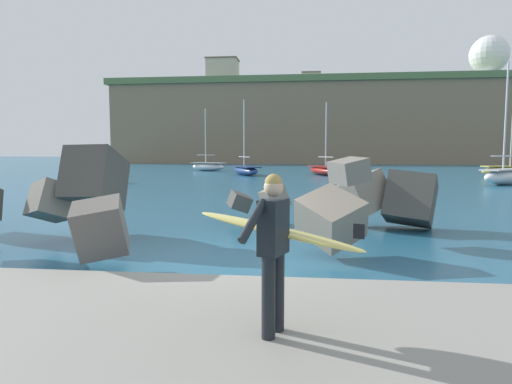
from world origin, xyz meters
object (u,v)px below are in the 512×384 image
(boat_near_centre, at_px, (208,166))
(boat_mid_centre, at_px, (324,170))
(surfer_with_board, at_px, (275,240))
(boat_mid_right, at_px, (505,176))
(boat_near_left, at_px, (90,173))
(station_building_central, at_px, (223,73))
(station_building_west, at_px, (311,84))
(boat_near_right, at_px, (245,170))
(radar_dome, at_px, (489,58))

(boat_near_centre, relative_size, boat_mid_centre, 1.05)
(surfer_with_board, distance_m, boat_mid_right, 30.56)
(surfer_with_board, xyz_separation_m, boat_near_centre, (-11.30, 46.67, -0.70))
(boat_near_left, distance_m, boat_mid_centre, 21.60)
(boat_near_left, xyz_separation_m, station_building_central, (-2.04, 64.62, 18.82))
(boat_near_left, height_order, station_building_west, station_building_west)
(boat_near_right, distance_m, station_building_west, 71.99)
(station_building_west, bearing_deg, boat_near_left, -102.15)
(boat_near_centre, height_order, boat_near_right, boat_near_centre)
(boat_near_left, height_order, boat_near_centre, boat_near_centre)
(boat_mid_centre, height_order, station_building_west, station_building_west)
(boat_near_centre, height_order, radar_dome, radar_dome)
(boat_mid_right, xyz_separation_m, radar_dome, (24.39, 67.30, 21.31))
(boat_near_left, xyz_separation_m, boat_near_right, (10.33, 11.09, -0.18))
(station_building_central, bearing_deg, boat_mid_right, -63.54)
(station_building_central, bearing_deg, boat_mid_centre, -69.18)
(station_building_west, bearing_deg, radar_dome, -18.79)
(surfer_with_board, relative_size, boat_mid_centre, 0.30)
(surfer_with_board, bearing_deg, boat_mid_centre, 86.92)
(radar_dome, relative_size, station_building_central, 1.47)
(station_building_west, distance_m, station_building_central, 24.89)
(boat_near_right, height_order, boat_mid_centre, boat_near_right)
(boat_mid_centre, distance_m, boat_mid_right, 16.63)
(boat_near_centre, relative_size, boat_mid_right, 0.89)
(surfer_with_board, xyz_separation_m, boat_mid_centre, (2.09, 38.72, -0.77))
(boat_near_right, bearing_deg, station_building_west, 84.26)
(radar_dome, bearing_deg, boat_near_right, -127.84)
(boat_near_left, relative_size, boat_mid_centre, 0.60)
(boat_mid_centre, xyz_separation_m, station_building_central, (-20.02, 52.65, 19.00))
(boat_near_centre, bearing_deg, boat_mid_right, -37.63)
(radar_dome, bearing_deg, boat_near_left, -128.74)
(boat_near_right, relative_size, station_building_central, 1.07)
(surfer_with_board, relative_size, boat_mid_right, 0.25)
(surfer_with_board, height_order, boat_near_left, boat_near_left)
(surfer_with_board, bearing_deg, boat_mid_right, 62.66)
(boat_near_left, distance_m, station_building_west, 84.16)
(boat_mid_centre, xyz_separation_m, boat_mid_right, (11.95, -11.58, 0.12))
(boat_mid_right, bearing_deg, boat_mid_centre, 135.90)
(boat_near_left, xyz_separation_m, radar_dome, (54.31, 67.69, 21.25))
(boat_near_right, bearing_deg, radar_dome, 52.16)
(boat_near_centre, bearing_deg, radar_dome, 43.85)
(boat_mid_right, height_order, station_building_west, station_building_west)
(surfer_with_board, distance_m, boat_near_left, 31.12)
(boat_near_left, distance_m, boat_near_right, 15.16)
(boat_near_centre, xyz_separation_m, station_building_central, (-6.63, 44.69, 18.93))
(station_building_west, relative_size, station_building_central, 1.08)
(boat_near_right, bearing_deg, boat_near_left, -132.99)
(boat_near_left, height_order, boat_mid_centre, boat_mid_centre)
(boat_near_left, relative_size, station_building_west, 0.57)
(boat_mid_right, distance_m, station_building_central, 74.18)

